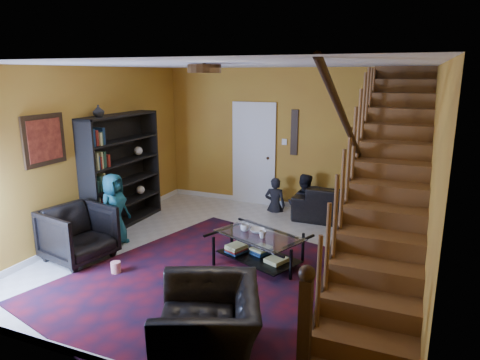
# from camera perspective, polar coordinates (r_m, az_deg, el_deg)

# --- Properties ---
(floor) EXTENTS (5.50, 5.50, 0.00)m
(floor) POSITION_cam_1_polar(r_m,az_deg,el_deg) (6.54, -1.02, -10.21)
(floor) COLOR beige
(floor) RESTS_ON ground
(room) EXTENTS (5.50, 5.50, 5.50)m
(room) POSITION_cam_1_polar(r_m,az_deg,el_deg) (8.18, -5.84, -4.83)
(room) COLOR #BC8D29
(room) RESTS_ON ground
(staircase) EXTENTS (0.95, 5.02, 3.18)m
(staircase) POSITION_cam_1_polar(r_m,az_deg,el_deg) (5.61, 19.17, -0.01)
(staircase) COLOR brown
(staircase) RESTS_ON floor
(bookshelf) EXTENTS (0.35, 1.80, 2.00)m
(bookshelf) POSITION_cam_1_polar(r_m,az_deg,el_deg) (7.92, -15.39, 0.98)
(bookshelf) COLOR black
(bookshelf) RESTS_ON floor
(door) EXTENTS (0.82, 0.05, 2.05)m
(door) POSITION_cam_1_polar(r_m,az_deg,el_deg) (8.91, 1.87, 3.28)
(door) COLOR silver
(door) RESTS_ON floor
(framed_picture) EXTENTS (0.04, 0.74, 0.74)m
(framed_picture) POSITION_cam_1_polar(r_m,az_deg,el_deg) (6.81, -24.67, 4.86)
(framed_picture) COLOR #96341B
(framed_picture) RESTS_ON room
(wall_hanging) EXTENTS (0.14, 0.03, 0.90)m
(wall_hanging) POSITION_cam_1_polar(r_m,az_deg,el_deg) (8.57, 7.26, 6.31)
(wall_hanging) COLOR black
(wall_hanging) RESTS_ON room
(ceiling_fixture) EXTENTS (0.40, 0.40, 0.10)m
(ceiling_fixture) POSITION_cam_1_polar(r_m,az_deg,el_deg) (5.24, -4.78, 14.58)
(ceiling_fixture) COLOR #3F2814
(ceiling_fixture) RESTS_ON room
(rug) EXTENTS (4.35, 4.70, 0.02)m
(rug) POSITION_cam_1_polar(r_m,az_deg,el_deg) (5.79, -3.44, -13.55)
(rug) COLOR #4B0D18
(rug) RESTS_ON floor
(sofa) EXTENTS (2.27, 0.89, 0.66)m
(sofa) POSITION_cam_1_polar(r_m,az_deg,el_deg) (8.16, 15.35, -3.26)
(sofa) COLOR black
(sofa) RESTS_ON floor
(armchair_left) EXTENTS (1.04, 1.02, 0.80)m
(armchair_left) POSITION_cam_1_polar(r_m,az_deg,el_deg) (6.74, -20.74, -6.73)
(armchair_left) COLOR black
(armchair_left) RESTS_ON floor
(armchair_right) EXTENTS (1.32, 1.39, 0.72)m
(armchair_right) POSITION_cam_1_polar(r_m,az_deg,el_deg) (4.30, -4.28, -18.78)
(armchair_right) COLOR black
(armchair_right) RESTS_ON floor
(person_adult_a) EXTENTS (0.44, 0.31, 1.15)m
(person_adult_a) POSITION_cam_1_polar(r_m,az_deg,el_deg) (8.59, 4.68, -3.37)
(person_adult_a) COLOR black
(person_adult_a) RESTS_ON sofa
(person_adult_b) EXTENTS (0.66, 0.54, 1.27)m
(person_adult_b) POSITION_cam_1_polar(r_m,az_deg,el_deg) (8.42, 8.44, -3.40)
(person_adult_b) COLOR black
(person_adult_b) RESTS_ON sofa
(person_child) EXTENTS (0.41, 0.59, 1.16)m
(person_child) POSITION_cam_1_polar(r_m,az_deg,el_deg) (7.11, -16.43, -3.76)
(person_child) COLOR #1A5164
(person_child) RESTS_ON armchair_left
(coffee_table) EXTENTS (1.37, 1.11, 0.46)m
(coffee_table) POSITION_cam_1_polar(r_m,az_deg,el_deg) (6.21, 2.53, -8.94)
(coffee_table) COLOR black
(coffee_table) RESTS_ON floor
(cup_a) EXTENTS (0.15, 0.15, 0.10)m
(cup_a) POSITION_cam_1_polar(r_m,az_deg,el_deg) (6.25, 0.67, -6.38)
(cup_a) COLOR #999999
(cup_a) RESTS_ON coffee_table
(cup_b) EXTENTS (0.13, 0.13, 0.10)m
(cup_b) POSITION_cam_1_polar(r_m,az_deg,el_deg) (6.01, 3.02, -7.27)
(cup_b) COLOR #999999
(cup_b) RESTS_ON coffee_table
(bowl) EXTENTS (0.23, 0.23, 0.05)m
(bowl) POSITION_cam_1_polar(r_m,az_deg,el_deg) (6.21, 2.32, -6.77)
(bowl) COLOR #999999
(bowl) RESTS_ON coffee_table
(vase) EXTENTS (0.18, 0.18, 0.19)m
(vase) POSITION_cam_1_polar(r_m,az_deg,el_deg) (7.37, -18.36, 8.74)
(vase) COLOR #999999
(vase) RESTS_ON bookshelf
(popcorn_bucket) EXTENTS (0.17, 0.17, 0.15)m
(popcorn_bucket) POSITION_cam_1_polar(r_m,az_deg,el_deg) (6.24, -16.23, -11.10)
(popcorn_bucket) COLOR red
(popcorn_bucket) RESTS_ON rug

